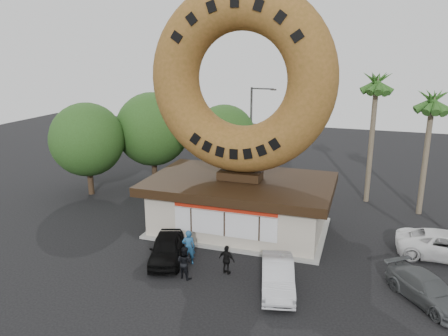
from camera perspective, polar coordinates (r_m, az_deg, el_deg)
name	(u,v)px	position (r m, az deg, el deg)	size (l,w,h in m)	color
ground	(206,274)	(22.75, -2.32, -13.67)	(90.00, 90.00, 0.00)	black
donut_shop	(240,203)	(27.19, 2.09, -4.56)	(11.20, 7.20, 3.80)	beige
giant_donut	(241,80)	(25.63, 2.26, 11.46)	(10.98, 10.98, 2.80)	#905B2A
tree_west	(153,129)	(36.24, -9.29, 5.02)	(6.00, 6.00, 7.65)	#473321
tree_mid	(224,136)	(36.05, 0.04, 4.16)	(5.20, 5.20, 6.63)	#473321
tree_far	(87,140)	(34.77, -17.45, 3.55)	(5.60, 5.60, 7.14)	#473321
palm_near	(376,87)	(32.68, 19.27, 9.94)	(2.60, 2.60, 9.75)	#726651
palm_far	(432,105)	(31.52, 25.54, 7.42)	(2.60, 2.60, 8.75)	#726651
street_lamp	(253,130)	(36.31, 3.76, 4.96)	(2.11, 0.20, 8.00)	#59595E
person_left	(189,247)	(23.37, -4.65, -10.27)	(0.69, 0.45, 1.89)	navy
person_center	(185,262)	(22.12, -5.18, -12.17)	(0.81, 0.63, 1.66)	black
person_right	(227,260)	(22.42, 0.36, -11.91)	(0.89, 0.37, 1.53)	black
car_black	(167,248)	(23.93, -7.50, -10.37)	(1.65, 4.10, 1.40)	black
car_silver	(278,276)	(21.29, 7.03, -13.82)	(1.47, 4.22, 1.39)	#BCBCC1
car_grey	(427,289)	(22.24, 25.01, -14.16)	(1.72, 4.24, 1.23)	#4F5254
car_white	(447,246)	(26.84, 27.15, -9.01)	(2.42, 5.25, 1.46)	silver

